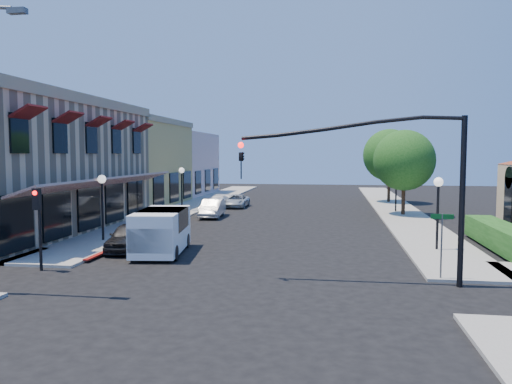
# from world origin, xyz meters

# --- Properties ---
(ground) EXTENTS (120.00, 120.00, 0.00)m
(ground) POSITION_xyz_m (0.00, 0.00, 0.00)
(ground) COLOR black
(ground) RESTS_ON ground
(sidewalk_left) EXTENTS (3.50, 50.00, 0.12)m
(sidewalk_left) POSITION_xyz_m (-8.75, 27.00, 0.06)
(sidewalk_left) COLOR gray
(sidewalk_left) RESTS_ON ground
(sidewalk_right) EXTENTS (3.50, 50.00, 0.12)m
(sidewalk_right) POSITION_xyz_m (8.75, 27.00, 0.06)
(sidewalk_right) COLOR gray
(sidewalk_right) RESTS_ON ground
(curb_red_strip) EXTENTS (0.25, 10.00, 0.06)m
(curb_red_strip) POSITION_xyz_m (-6.90, 8.00, 0.00)
(curb_red_strip) COLOR maroon
(curb_red_strip) RESTS_ON ground
(corner_brick_building) EXTENTS (11.77, 18.20, 8.10)m
(corner_brick_building) POSITION_xyz_m (-15.45, 11.00, 4.01)
(corner_brick_building) COLOR tan
(corner_brick_building) RESTS_ON ground
(yellow_stucco_building) EXTENTS (10.00, 12.00, 7.60)m
(yellow_stucco_building) POSITION_xyz_m (-15.50, 26.00, 3.80)
(yellow_stucco_building) COLOR tan
(yellow_stucco_building) RESTS_ON ground
(pink_stucco_building) EXTENTS (10.00, 12.00, 7.00)m
(pink_stucco_building) POSITION_xyz_m (-15.50, 38.00, 3.50)
(pink_stucco_building) COLOR beige
(pink_stucco_building) RESTS_ON ground
(hedge) EXTENTS (1.40, 8.00, 1.10)m
(hedge) POSITION_xyz_m (11.70, 9.00, 0.00)
(hedge) COLOR #174914
(hedge) RESTS_ON ground
(street_tree_a) EXTENTS (4.56, 4.56, 6.48)m
(street_tree_a) POSITION_xyz_m (8.80, 22.00, 4.19)
(street_tree_a) COLOR #2E2112
(street_tree_a) RESTS_ON ground
(street_tree_b) EXTENTS (4.94, 4.94, 7.02)m
(street_tree_b) POSITION_xyz_m (8.80, 32.00, 4.54)
(street_tree_b) COLOR #2E2112
(street_tree_b) RESTS_ON ground
(signal_mast_arm) EXTENTS (8.01, 0.39, 6.00)m
(signal_mast_arm) POSITION_xyz_m (5.86, 1.50, 4.09)
(signal_mast_arm) COLOR black
(signal_mast_arm) RESTS_ON ground
(secondary_signal) EXTENTS (0.28, 0.42, 3.32)m
(secondary_signal) POSITION_xyz_m (-8.00, 1.41, 2.32)
(secondary_signal) COLOR black
(secondary_signal) RESTS_ON ground
(street_name_sign) EXTENTS (0.80, 0.06, 2.50)m
(street_name_sign) POSITION_xyz_m (7.50, 2.20, 1.70)
(street_name_sign) COLOR #595B5E
(street_name_sign) RESTS_ON ground
(lamppost_left_near) EXTENTS (0.44, 0.44, 3.57)m
(lamppost_left_near) POSITION_xyz_m (-8.50, 8.00, 2.74)
(lamppost_left_near) COLOR black
(lamppost_left_near) RESTS_ON ground
(lamppost_left_far) EXTENTS (0.44, 0.44, 3.57)m
(lamppost_left_far) POSITION_xyz_m (-8.50, 22.00, 2.74)
(lamppost_left_far) COLOR black
(lamppost_left_far) RESTS_ON ground
(lamppost_right_near) EXTENTS (0.44, 0.44, 3.57)m
(lamppost_right_near) POSITION_xyz_m (8.50, 8.00, 2.74)
(lamppost_right_near) COLOR black
(lamppost_right_near) RESTS_ON ground
(lamppost_right_far) EXTENTS (0.44, 0.44, 3.57)m
(lamppost_right_far) POSITION_xyz_m (8.50, 24.00, 2.74)
(lamppost_right_far) COLOR black
(lamppost_right_far) RESTS_ON ground
(white_van) EXTENTS (2.58, 4.85, 2.05)m
(white_van) POSITION_xyz_m (-4.37, 5.47, 1.19)
(white_van) COLOR white
(white_van) RESTS_ON ground
(parked_car_a) EXTENTS (2.07, 4.10, 1.34)m
(parked_car_a) POSITION_xyz_m (-6.20, 6.00, 0.67)
(parked_car_a) COLOR black
(parked_car_a) RESTS_ON ground
(parked_car_b) EXTENTS (1.68, 4.17, 1.35)m
(parked_car_b) POSITION_xyz_m (-5.25, 19.00, 0.67)
(parked_car_b) COLOR #B3B7B9
(parked_car_b) RESTS_ON ground
(parked_car_c) EXTENTS (1.61, 3.81, 1.10)m
(parked_car_c) POSITION_xyz_m (-6.20, 25.00, 0.55)
(parked_car_c) COLOR white
(parked_car_c) RESTS_ON ground
(parked_car_d) EXTENTS (1.86, 4.00, 1.11)m
(parked_car_d) POSITION_xyz_m (-4.80, 26.00, 0.56)
(parked_car_d) COLOR silver
(parked_car_d) RESTS_ON ground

